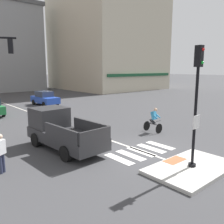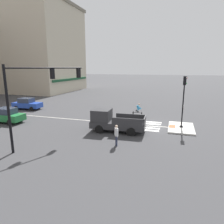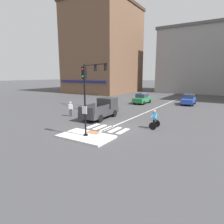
{
  "view_description": "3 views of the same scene",
  "coord_description": "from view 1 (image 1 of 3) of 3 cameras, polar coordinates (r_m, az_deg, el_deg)",
  "views": [
    {
      "loc": [
        -8.86,
        -8.06,
        4.27
      ],
      "look_at": [
        0.38,
        2.69,
        1.67
      ],
      "focal_mm": 38.17,
      "sensor_mm": 36.0,
      "label": 1
    },
    {
      "loc": [
        -20.48,
        -2.18,
        5.99
      ],
      "look_at": [
        -1.0,
        3.93,
        1.44
      ],
      "focal_mm": 32.29,
      "sensor_mm": 36.0,
      "label": 2
    },
    {
      "loc": [
        8.97,
        -13.67,
        4.6
      ],
      "look_at": [
        -1.21,
        2.63,
        0.9
      ],
      "focal_mm": 30.9,
      "sensor_mm": 36.0,
      "label": 3
    }
  ],
  "objects": [
    {
      "name": "crosswalk_stripe_b",
      "position": [
        12.12,
        4.46,
        -10.25
      ],
      "size": [
        0.44,
        1.8,
        0.01
      ],
      "primitive_type": "cube",
      "color": "silver",
      "rests_on": "ground"
    },
    {
      "name": "lane_centre_line",
      "position": [
        20.59,
        -14.07,
        -1.88
      ],
      "size": [
        0.14,
        28.0,
        0.01
      ],
      "primitive_type": "cube",
      "color": "silver",
      "rests_on": "ground"
    },
    {
      "name": "signal_pole",
      "position": [
        10.25,
        19.6,
        3.6
      ],
      "size": [
        0.44,
        0.38,
        5.02
      ],
      "color": "black",
      "rests_on": "traffic_island"
    },
    {
      "name": "pickup_truck_charcoal_westbound_near",
      "position": [
        13.23,
        -12.27,
        -4.26
      ],
      "size": [
        2.26,
        5.19,
        2.08
      ],
      "color": "#2D2D30",
      "rests_on": "ground"
    },
    {
      "name": "crosswalk_stripe_a",
      "position": [
        11.61,
        1.66,
        -11.17
      ],
      "size": [
        0.44,
        1.8,
        0.01
      ],
      "primitive_type": "cube",
      "color": "silver",
      "rests_on": "ground"
    },
    {
      "name": "building_far_block",
      "position": [
        52.86,
        -1.21,
        17.22
      ],
      "size": [
        18.73,
        20.31,
        21.07
      ],
      "color": "beige",
      "rests_on": "ground"
    },
    {
      "name": "crosswalk_stripe_c",
      "position": [
        12.66,
        7.01,
        -9.38
      ],
      "size": [
        0.44,
        1.8,
        0.01
      ],
      "primitive_type": "cube",
      "color": "silver",
      "rests_on": "ground"
    },
    {
      "name": "cyclist",
      "position": [
        16.31,
        9.96,
        -1.8
      ],
      "size": [
        0.68,
        1.1,
        1.68
      ],
      "color": "black",
      "rests_on": "ground"
    },
    {
      "name": "ground_plane",
      "position": [
        12.72,
        6.71,
        -9.3
      ],
      "size": [
        300.0,
        300.0,
        0.0
      ],
      "primitive_type": "plane",
      "color": "#3D3D3F"
    },
    {
      "name": "crosswalk_stripe_e",
      "position": [
        13.81,
        11.46,
        -7.82
      ],
      "size": [
        0.44,
        1.8,
        0.01
      ],
      "primitive_type": "cube",
      "color": "silver",
      "rests_on": "ground"
    },
    {
      "name": "crosswalk_stripe_d",
      "position": [
        13.22,
        9.34,
        -8.57
      ],
      "size": [
        0.44,
        1.8,
        0.01
      ],
      "primitive_type": "cube",
      "color": "silver",
      "rests_on": "ground"
    },
    {
      "name": "car_blue_eastbound_distant",
      "position": [
        29.13,
        -15.79,
        3.18
      ],
      "size": [
        1.99,
        4.18,
        1.64
      ],
      "color": "#2347B7",
      "rests_on": "ground"
    },
    {
      "name": "tactile_pad_front",
      "position": [
        11.42,
        14.79,
        -11.09
      ],
      "size": [
        1.1,
        0.6,
        0.01
      ],
      "primitive_type": "cube",
      "color": "#DB5B38",
      "rests_on": "traffic_island"
    },
    {
      "name": "traffic_island",
      "position": [
        11.03,
        18.56,
        -12.54
      ],
      "size": [
        4.05,
        2.44,
        0.15
      ],
      "primitive_type": "cube",
      "color": "beige",
      "rests_on": "ground"
    },
    {
      "name": "pedestrian_at_curb_left",
      "position": [
        10.83,
        -25.08,
        -8.31
      ],
      "size": [
        0.48,
        0.38,
        1.67
      ],
      "color": "#2D334C",
      "rests_on": "ground"
    }
  ]
}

